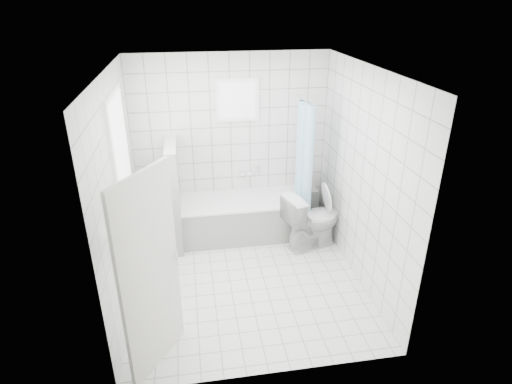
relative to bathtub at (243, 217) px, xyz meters
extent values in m
plane|color=white|center=(-0.11, -1.12, -0.29)|extent=(3.00, 3.00, 0.00)
plane|color=white|center=(-0.11, -1.12, 2.31)|extent=(3.00, 3.00, 0.00)
cube|color=white|center=(-0.11, 0.38, 1.01)|extent=(2.80, 0.02, 2.60)
cube|color=white|center=(-0.11, -2.62, 1.01)|extent=(2.80, 0.02, 2.60)
cube|color=white|center=(-1.51, -1.12, 1.01)|extent=(0.02, 3.00, 2.60)
cube|color=white|center=(1.29, -1.12, 1.01)|extent=(0.02, 3.00, 2.60)
cube|color=white|center=(-1.47, -0.82, 1.31)|extent=(0.01, 0.90, 1.40)
cube|color=white|center=(-0.01, 0.33, 1.66)|extent=(0.50, 0.01, 0.50)
cube|color=white|center=(-1.42, -0.82, 0.57)|extent=(0.18, 1.02, 0.08)
cube|color=silver|center=(-1.14, -2.27, 0.71)|extent=(0.47, 0.69, 2.00)
cube|color=white|center=(0.00, 0.00, -0.02)|extent=(1.78, 0.75, 0.55)
cube|color=white|center=(0.00, 0.00, 0.27)|extent=(1.80, 0.77, 0.03)
cube|color=white|center=(-0.96, -0.05, 0.46)|extent=(0.15, 0.85, 1.50)
cube|color=white|center=(0.99, 0.25, -0.02)|extent=(0.40, 0.24, 0.55)
imported|color=silver|center=(0.92, -0.47, 0.13)|extent=(0.92, 0.69, 0.84)
cylinder|color=silver|center=(0.84, -0.02, 1.71)|extent=(0.02, 0.80, 0.02)
cube|color=silver|center=(0.10, 0.33, 0.56)|extent=(0.18, 0.06, 0.06)
imported|color=#CF67B8|center=(-1.41, -0.52, 0.71)|extent=(0.09, 0.09, 0.19)
imported|color=silver|center=(-1.41, -0.67, 0.77)|extent=(0.17, 0.17, 0.32)
imported|color=silver|center=(-1.41, -0.88, 0.69)|extent=(0.15, 0.15, 0.16)
imported|color=#2D92CB|center=(-1.41, -1.00, 0.71)|extent=(0.10, 0.10, 0.20)
cylinder|color=#1626B6|center=(1.06, 0.27, 0.39)|extent=(0.06, 0.06, 0.27)
cylinder|color=red|center=(0.97, 0.26, 0.37)|extent=(0.06, 0.06, 0.22)
cylinder|color=#F4F71A|center=(1.05, 0.18, 0.39)|extent=(0.06, 0.06, 0.27)
camera|label=1|loc=(-0.72, -5.53, 3.01)|focal=30.00mm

